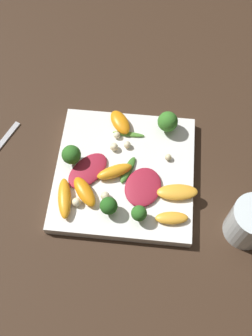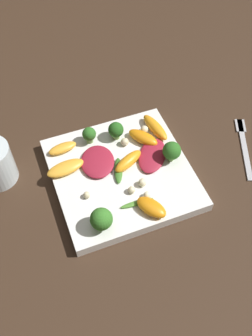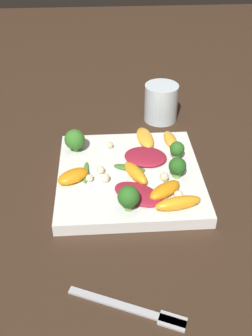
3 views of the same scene
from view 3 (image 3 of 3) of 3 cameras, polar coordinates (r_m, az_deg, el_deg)
ground_plane at (r=0.74m, az=0.51°, el=-1.95°), size 2.40×2.40×0.00m
plate at (r=0.73m, az=0.51°, el=-1.26°), size 0.26×0.26×0.02m
drinking_glass at (r=0.92m, az=5.10°, el=9.42°), size 0.08×0.08×0.09m
fork at (r=0.55m, az=1.92°, el=-19.94°), size 0.16×0.08×0.01m
radicchio_leaf_0 at (r=0.67m, az=1.76°, el=-3.77°), size 0.10×0.10×0.01m
radicchio_leaf_1 at (r=0.76m, az=2.85°, el=1.66°), size 0.10×0.09×0.01m
orange_segment_0 at (r=0.65m, az=7.58°, el=-5.07°), size 0.08×0.04×0.02m
orange_segment_1 at (r=0.71m, az=-7.68°, el=-1.17°), size 0.07×0.06×0.02m
orange_segment_2 at (r=0.71m, az=1.40°, el=-0.72°), size 0.05×0.07×0.02m
orange_segment_3 at (r=0.81m, az=6.43°, el=4.17°), size 0.03×0.06×0.01m
orange_segment_4 at (r=0.67m, az=5.69°, el=-3.21°), size 0.07×0.06×0.02m
orange_segment_5 at (r=0.81m, az=2.78°, el=4.42°), size 0.04×0.08×0.02m
broccoli_floret_0 at (r=0.63m, az=0.38°, el=-4.25°), size 0.04×0.04×0.05m
broccoli_floret_1 at (r=0.71m, az=7.47°, el=0.18°), size 0.03×0.03×0.04m
broccoli_floret_2 at (r=0.75m, az=7.41°, el=2.68°), size 0.03×0.03×0.04m
broccoli_floret_3 at (r=0.77m, az=-7.45°, el=4.10°), size 0.04×0.04×0.05m
arugula_sprig_0 at (r=0.73m, az=-5.86°, el=-0.65°), size 0.01×0.06×0.01m
arugula_sprig_1 at (r=0.73m, az=0.76°, el=0.02°), size 0.06×0.03×0.01m
macadamia_nut_0 at (r=0.72m, az=-3.69°, el=-0.42°), size 0.01×0.01×0.01m
macadamia_nut_1 at (r=0.71m, az=5.56°, el=-1.29°), size 0.02×0.02×0.02m
macadamia_nut_2 at (r=0.71m, az=-5.33°, el=-1.48°), size 0.01×0.01×0.01m
macadamia_nut_3 at (r=0.79m, az=-2.34°, el=3.34°), size 0.01×0.01×0.01m
macadamia_nut_4 at (r=0.67m, az=7.62°, el=-3.91°), size 0.02×0.02×0.02m
macadamia_nut_5 at (r=0.70m, az=-3.03°, el=-1.44°), size 0.02×0.02×0.02m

